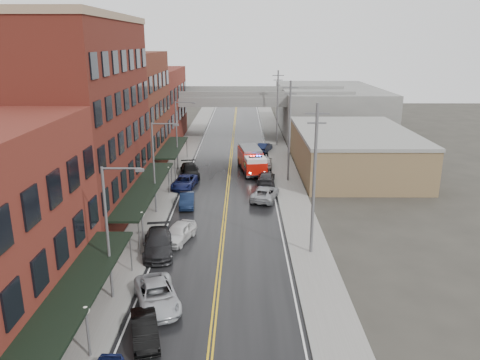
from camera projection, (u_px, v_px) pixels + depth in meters
name	position (u px, v px, depth m)	size (l,w,h in m)	color
road	(227.00, 194.00, 51.84)	(11.00, 160.00, 0.02)	black
sidewalk_left	(161.00, 193.00, 51.87)	(3.00, 160.00, 0.15)	slate
sidewalk_right	(293.00, 194.00, 51.77)	(3.00, 160.00, 0.15)	slate
curb_left	(176.00, 193.00, 51.86)	(0.30, 160.00, 0.15)	gray
curb_right	(278.00, 194.00, 51.78)	(0.30, 160.00, 0.15)	gray
brick_building_b	(78.00, 124.00, 42.66)	(9.00, 20.00, 18.00)	#531A16
brick_building_c	(126.00, 113.00, 59.86)	(9.00, 15.00, 15.00)	#5A271B
brick_building_far	(152.00, 106.00, 77.06)	(9.00, 20.00, 12.00)	maroon
tan_building	(353.00, 152.00, 60.61)	(14.00, 22.00, 5.00)	brown
right_far_block	(328.00, 109.00, 88.93)	(18.00, 30.00, 8.00)	slate
awning_0	(77.00, 289.00, 26.12)	(2.60, 16.00, 3.09)	black
awning_1	(146.00, 187.00, 44.33)	(2.60, 18.00, 3.09)	black
awning_2	(172.00, 147.00, 61.11)	(2.60, 13.00, 3.09)	black
globe_lamp_0	(87.00, 320.00, 24.39)	(0.44, 0.44, 3.12)	#59595B
globe_lamp_1	(142.00, 221.00, 37.81)	(0.44, 0.44, 3.12)	#59595B
globe_lamp_2	(169.00, 174.00, 51.23)	(0.44, 0.44, 3.12)	#59595B
street_lamp_0	(111.00, 226.00, 29.32)	(2.64, 0.22, 9.00)	#59595B
street_lamp_1	(156.00, 162.00, 44.66)	(2.64, 0.22, 9.00)	#59595B
street_lamp_2	(178.00, 131.00, 59.99)	(2.64, 0.22, 9.00)	#59595B
utility_pole_0	(314.00, 178.00, 35.62)	(1.80, 0.24, 12.00)	#59595B
utility_pole_1	(289.00, 130.00, 54.79)	(1.80, 0.24, 12.00)	#59595B
utility_pole_2	(277.00, 107.00, 73.97)	(1.80, 0.24, 12.00)	#59595B
overpass	(233.00, 103.00, 80.81)	(40.00, 10.00, 7.50)	slate
fire_truck	(252.00, 160.00, 60.38)	(4.25, 8.48, 2.99)	#BE1208
parked_car_left_1	(145.00, 330.00, 26.36)	(1.42, 4.07, 1.34)	black
parked_car_left_2	(157.00, 295.00, 29.80)	(2.47, 5.35, 1.49)	#B1B4BA
parked_car_left_3	(158.00, 243.00, 37.25)	(2.30, 5.66, 1.64)	black
parked_car_left_4	(179.00, 232.00, 39.49)	(1.83, 4.55, 1.55)	silver
parked_car_left_5	(187.00, 200.00, 47.86)	(1.47, 4.21, 1.39)	#0E1A34
parked_car_left_6	(184.00, 182.00, 53.91)	(2.36, 5.13, 1.43)	#141A4B
parked_car_left_7	(190.00, 170.00, 58.39)	(2.22, 5.47, 1.59)	black
parked_car_right_0	(265.00, 193.00, 49.88)	(2.41, 5.22, 1.45)	#979B9F
parked_car_right_1	(266.00, 178.00, 55.64)	(1.97, 4.85, 1.41)	#2B2B2E
parked_car_right_2	(265.00, 161.00, 62.90)	(1.83, 4.55, 1.55)	#B8B8B8
parked_car_right_3	(264.00, 147.00, 71.54)	(1.50, 4.31, 1.42)	black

